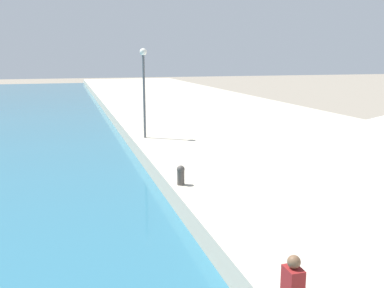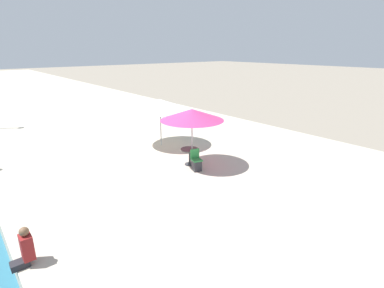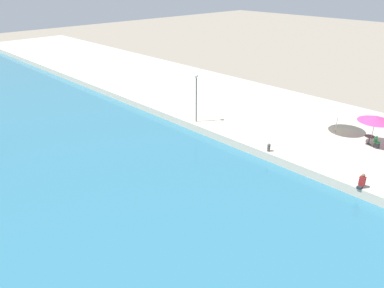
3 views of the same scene
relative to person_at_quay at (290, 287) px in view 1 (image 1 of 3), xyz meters
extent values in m
cube|color=#BCB29E|center=(7.74, 30.60, -0.79)|extent=(16.00, 90.00, 0.71)
cube|color=maroon|center=(0.04, 0.00, 0.03)|extent=(0.26, 0.36, 0.62)
sphere|color=brown|center=(0.04, 0.00, 0.45)|extent=(0.22, 0.22, 0.22)
cylinder|color=#4C4742|center=(0.10, 7.43, -0.21)|extent=(0.24, 0.24, 0.45)
sphere|color=#4C4742|center=(0.10, 7.43, 0.08)|extent=(0.26, 0.26, 0.26)
cylinder|color=#565B60|center=(0.44, 16.01, 1.66)|extent=(0.12, 0.12, 4.20)
sphere|color=white|center=(0.44, 16.01, 3.94)|extent=(0.36, 0.36, 0.36)
camera|label=1|loc=(-3.36, -5.71, 3.74)|focal=40.00mm
camera|label=2|loc=(-0.72, -7.15, 4.54)|focal=28.00mm
camera|label=3|loc=(-22.53, -7.72, 12.35)|focal=35.00mm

